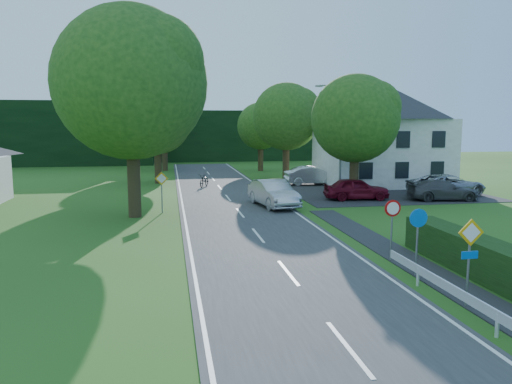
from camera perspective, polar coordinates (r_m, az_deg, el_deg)
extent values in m
cube|color=#343437|center=(25.39, -0.56, -4.03)|extent=(7.00, 80.00, 0.04)
cube|color=#262629|center=(41.13, 13.13, 0.35)|extent=(14.00, 16.00, 0.04)
cube|color=white|center=(25.07, -7.93, -4.19)|extent=(0.12, 80.00, 0.01)
cube|color=white|center=(26.09, 6.51, -3.69)|extent=(0.12, 80.00, 0.01)
cube|color=black|center=(71.55, -0.22, 6.45)|extent=(30.00, 5.00, 7.00)
cube|color=silver|center=(44.41, 14.11, 4.46)|extent=(10.00, 8.00, 5.60)
pyramid|color=#242429|center=(44.38, 14.30, 10.01)|extent=(10.60, 8.40, 3.00)
cylinder|color=slate|center=(36.64, 9.65, 5.79)|extent=(0.16, 0.16, 8.00)
cylinder|color=slate|center=(36.45, 8.59, 11.94)|extent=(1.70, 0.10, 0.10)
cube|color=slate|center=(36.18, 7.20, 11.92)|extent=(0.50, 0.18, 0.12)
cylinder|color=slate|center=(15.56, 23.10, -7.86)|extent=(0.07, 0.07, 2.40)
cube|color=#F2A70C|center=(15.31, 23.36, -4.27)|extent=(0.78, 0.04, 0.78)
cube|color=white|center=(15.31, 23.36, -4.27)|extent=(0.57, 0.05, 0.57)
cube|color=blue|center=(15.45, 23.23, -6.63)|extent=(0.50, 0.04, 0.22)
cylinder|color=slate|center=(18.09, 17.91, -5.78)|extent=(0.07, 0.07, 2.20)
cylinder|color=blue|center=(17.87, 18.08, -2.84)|extent=(0.64, 0.04, 0.64)
cylinder|color=slate|center=(19.83, 15.22, -4.49)|extent=(0.07, 0.07, 2.20)
cylinder|color=red|center=(19.63, 15.36, -1.80)|extent=(0.64, 0.04, 0.64)
cylinder|color=white|center=(19.61, 15.38, -1.81)|extent=(0.48, 0.04, 0.48)
cylinder|color=slate|center=(29.81, -10.71, -0.28)|extent=(0.07, 0.07, 2.20)
cube|color=#F2A70C|center=(29.66, -10.76, 1.53)|extent=(0.78, 0.04, 0.78)
cube|color=white|center=(29.66, -10.76, 1.53)|extent=(0.57, 0.05, 0.57)
imported|color=#B8B7BC|center=(31.41, 1.97, -0.15)|extent=(2.59, 5.30, 1.67)
imported|color=black|center=(41.49, -5.93, 1.33)|extent=(1.40, 2.11, 1.05)
imported|color=maroon|center=(34.94, 11.41, 0.38)|extent=(4.58, 2.21, 1.51)
imported|color=silver|center=(42.82, 6.51, 1.89)|extent=(4.85, 1.80, 1.58)
imported|color=#454449|center=(36.32, 20.57, 0.20)|extent=(4.92, 2.51, 1.37)
imported|color=#9B9AA0|center=(38.57, 21.00, 0.75)|extent=(6.02, 3.50, 1.58)
imported|color=red|center=(41.40, 14.95, 1.78)|extent=(2.35, 2.39, 2.03)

